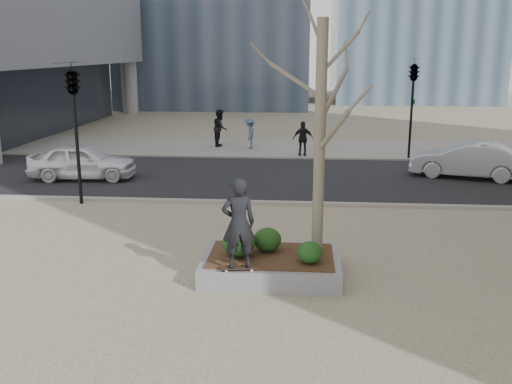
# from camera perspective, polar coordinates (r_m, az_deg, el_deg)

# --- Properties ---
(ground) EXTENTS (120.00, 120.00, 0.00)m
(ground) POSITION_cam_1_polar(r_m,az_deg,el_deg) (12.81, -3.01, -8.21)
(ground) COLOR tan
(ground) RESTS_ON ground
(street) EXTENTS (60.00, 8.00, 0.02)m
(street) POSITION_cam_1_polar(r_m,az_deg,el_deg) (22.34, 0.44, 1.50)
(street) COLOR black
(street) RESTS_ON ground
(far_sidewalk) EXTENTS (60.00, 6.00, 0.02)m
(far_sidewalk) POSITION_cam_1_polar(r_m,az_deg,el_deg) (29.20, 1.49, 4.46)
(far_sidewalk) COLOR gray
(far_sidewalk) RESTS_ON ground
(planter) EXTENTS (3.00, 2.00, 0.45)m
(planter) POSITION_cam_1_polar(r_m,az_deg,el_deg) (12.64, 1.51, -7.42)
(planter) COLOR gray
(planter) RESTS_ON ground
(planter_mulch) EXTENTS (2.70, 1.70, 0.04)m
(planter_mulch) POSITION_cam_1_polar(r_m,az_deg,el_deg) (12.55, 1.52, -6.38)
(planter_mulch) COLOR #382314
(planter_mulch) RESTS_ON planter
(sycamore_tree) EXTENTS (2.80, 2.80, 6.60)m
(sycamore_tree) POSITION_cam_1_polar(r_m,az_deg,el_deg) (12.10, 6.50, 8.94)
(sycamore_tree) COLOR gray
(sycamore_tree) RESTS_ON planter_mulch
(shrub_left) EXTENTS (0.71, 0.71, 0.60)m
(shrub_left) POSITION_cam_1_polar(r_m,az_deg,el_deg) (12.37, -1.73, -5.11)
(shrub_left) COLOR #103511
(shrub_left) RESTS_ON planter_mulch
(shrub_middle) EXTENTS (0.62, 0.62, 0.53)m
(shrub_middle) POSITION_cam_1_polar(r_m,az_deg,el_deg) (12.69, 1.15, -4.78)
(shrub_middle) COLOR #153511
(shrub_middle) RESTS_ON planter_mulch
(shrub_right) EXTENTS (0.54, 0.54, 0.46)m
(shrub_right) POSITION_cam_1_polar(r_m,az_deg,el_deg) (12.06, 5.39, -6.04)
(shrub_right) COLOR #133C13
(shrub_right) RESTS_ON planter_mulch
(skateboard) EXTENTS (0.80, 0.34, 0.08)m
(skateboard) POSITION_cam_1_polar(r_m,az_deg,el_deg) (11.78, -1.73, -7.69)
(skateboard) COLOR black
(skateboard) RESTS_ON planter
(skateboarder) EXTENTS (0.78, 0.61, 1.88)m
(skateboarder) POSITION_cam_1_polar(r_m,az_deg,el_deg) (11.45, -1.77, -3.15)
(skateboarder) COLOR black
(skateboarder) RESTS_ON skateboard
(police_car) EXTENTS (4.13, 1.95, 1.36)m
(police_car) POSITION_cam_1_polar(r_m,az_deg,el_deg) (22.83, -16.95, 2.94)
(police_car) COLOR white
(police_car) RESTS_ON street
(car_silver) EXTENTS (4.44, 2.65, 1.38)m
(car_silver) POSITION_cam_1_polar(r_m,az_deg,el_deg) (23.57, 20.35, 3.02)
(car_silver) COLOR #A0A3A8
(car_silver) RESTS_ON street
(pedestrian_a) EXTENTS (0.73, 0.93, 1.89)m
(pedestrian_a) POSITION_cam_1_polar(r_m,az_deg,el_deg) (29.51, -3.59, 6.42)
(pedestrian_a) COLOR black
(pedestrian_a) RESTS_ON far_sidewalk
(pedestrian_b) EXTENTS (0.59, 1.00, 1.53)m
(pedestrian_b) POSITION_cam_1_polar(r_m,az_deg,el_deg) (28.69, -0.61, 5.87)
(pedestrian_b) COLOR #435A79
(pedestrian_b) RESTS_ON far_sidewalk
(pedestrian_c) EXTENTS (0.99, 0.50, 1.62)m
(pedestrian_c) POSITION_cam_1_polar(r_m,az_deg,el_deg) (26.81, 4.73, 5.34)
(pedestrian_c) COLOR black
(pedestrian_c) RESTS_ON far_sidewalk
(traffic_light_near) EXTENTS (0.60, 2.48, 4.50)m
(traffic_light_near) POSITION_cam_1_polar(r_m,az_deg,el_deg) (18.94, -17.52, 5.49)
(traffic_light_near) COLOR black
(traffic_light_near) RESTS_ON ground
(traffic_light_far) EXTENTS (0.60, 2.48, 4.50)m
(traffic_light_far) POSITION_cam_1_polar(r_m,az_deg,el_deg) (26.92, 15.30, 7.98)
(traffic_light_far) COLOR black
(traffic_light_far) RESTS_ON ground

